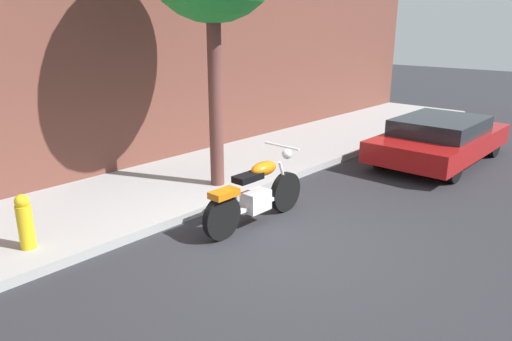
% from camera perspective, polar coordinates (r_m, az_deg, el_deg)
% --- Properties ---
extents(ground_plane, '(60.00, 60.00, 0.00)m').
position_cam_1_polar(ground_plane, '(6.92, 2.42, -8.62)').
color(ground_plane, '#28282D').
extents(sidewalk, '(23.96, 2.82, 0.14)m').
position_cam_1_polar(sidewalk, '(8.91, -12.24, -2.44)').
color(sidewalk, '#9A9A9A').
rests_on(sidewalk, ground).
extents(motorcycle, '(2.14, 0.70, 1.17)m').
position_cam_1_polar(motorcycle, '(7.32, -0.04, -2.96)').
color(motorcycle, black).
rests_on(motorcycle, ground).
extents(parked_car_red, '(4.03, 1.87, 1.03)m').
position_cam_1_polar(parked_car_red, '(11.44, 21.39, 3.66)').
color(parked_car_red, black).
rests_on(parked_car_red, ground).
extents(fire_hydrant, '(0.20, 0.20, 0.91)m').
position_cam_1_polar(fire_hydrant, '(7.00, -26.11, -6.08)').
color(fire_hydrant, gold).
rests_on(fire_hydrant, ground).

